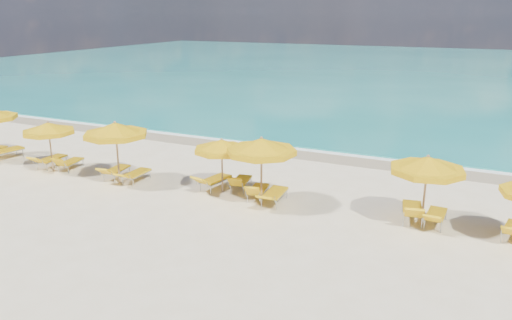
% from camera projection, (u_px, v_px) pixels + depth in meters
% --- Properties ---
extents(ground_plane, '(120.00, 120.00, 0.00)m').
position_uv_depth(ground_plane, '(239.00, 201.00, 18.74)').
color(ground_plane, beige).
extents(ocean, '(120.00, 80.00, 0.30)m').
position_uv_depth(ocean, '(418.00, 70.00, 60.43)').
color(ocean, '#157771').
rests_on(ocean, ground).
extents(wet_sand_band, '(120.00, 2.60, 0.01)m').
position_uv_depth(wet_sand_band, '(305.00, 152.00, 25.17)').
color(wet_sand_band, tan).
rests_on(wet_sand_band, ground).
extents(foam_line, '(120.00, 1.20, 0.03)m').
position_uv_depth(foam_line, '(310.00, 149.00, 25.86)').
color(foam_line, white).
rests_on(foam_line, ground).
extents(whitecap_near, '(14.00, 0.36, 0.05)m').
position_uv_depth(whitecap_near, '(271.00, 110.00, 35.94)').
color(whitecap_near, white).
rests_on(whitecap_near, ground).
extents(whitecap_far, '(18.00, 0.30, 0.05)m').
position_uv_depth(whitecap_far, '(485.00, 109.00, 36.35)').
color(whitecap_far, white).
rests_on(whitecap_far, ground).
extents(umbrella_1, '(2.84, 2.84, 2.27)m').
position_uv_depth(umbrella_1, '(48.00, 129.00, 21.73)').
color(umbrella_1, '#A17A50').
rests_on(umbrella_1, ground).
extents(umbrella_2, '(3.02, 3.02, 2.62)m').
position_uv_depth(umbrella_2, '(115.00, 130.00, 20.10)').
color(umbrella_2, '#A17A50').
rests_on(umbrella_2, ground).
extents(umbrella_3, '(2.26, 2.26, 2.19)m').
position_uv_depth(umbrella_3, '(222.00, 146.00, 19.14)').
color(umbrella_3, '#A17A50').
rests_on(umbrella_3, ground).
extents(umbrella_4, '(3.13, 3.13, 2.59)m').
position_uv_depth(umbrella_4, '(261.00, 147.00, 17.76)').
color(umbrella_4, '#A17A50').
rests_on(umbrella_4, ground).
extents(umbrella_5, '(2.86, 2.86, 2.45)m').
position_uv_depth(umbrella_5, '(427.00, 165.00, 16.00)').
color(umbrella_5, '#A17A50').
rests_on(umbrella_5, ground).
extents(lounger_0_right, '(0.98, 2.08, 0.82)m').
position_uv_depth(lounger_0_right, '(6.00, 154.00, 24.04)').
color(lounger_0_right, '#A5A8AD').
rests_on(lounger_0_right, ground).
extents(lounger_1_left, '(0.71, 1.91, 0.77)m').
position_uv_depth(lounger_1_left, '(51.00, 162.00, 22.77)').
color(lounger_1_left, '#A5A8AD').
rests_on(lounger_1_left, ground).
extents(lounger_1_right, '(0.82, 1.72, 0.80)m').
position_uv_depth(lounger_1_right, '(70.00, 165.00, 22.42)').
color(lounger_1_right, '#A5A8AD').
rests_on(lounger_1_right, ground).
extents(lounger_2_left, '(0.80, 1.84, 0.75)m').
position_uv_depth(lounger_2_left, '(116.00, 173.00, 21.27)').
color(lounger_2_left, '#A5A8AD').
rests_on(lounger_2_left, ground).
extents(lounger_2_right, '(0.63, 1.83, 0.68)m').
position_uv_depth(lounger_2_right, '(136.00, 177.00, 20.79)').
color(lounger_2_right, '#A5A8AD').
rests_on(lounger_2_right, ground).
extents(lounger_3_left, '(0.94, 1.96, 0.80)m').
position_uv_depth(lounger_3_left, '(215.00, 183.00, 19.98)').
color(lounger_3_left, '#A5A8AD').
rests_on(lounger_3_left, ground).
extents(lounger_3_right, '(0.88, 1.77, 0.83)m').
position_uv_depth(lounger_3_right, '(241.00, 184.00, 19.87)').
color(lounger_3_right, '#A5A8AD').
rests_on(lounger_3_right, ground).
extents(lounger_4_left, '(0.86, 1.76, 0.82)m').
position_uv_depth(lounger_4_left, '(258.00, 193.00, 18.90)').
color(lounger_4_left, '#A5A8AD').
rests_on(lounger_4_left, ground).
extents(lounger_4_right, '(0.76, 2.00, 0.71)m').
position_uv_depth(lounger_4_right, '(274.00, 198.00, 18.43)').
color(lounger_4_right, '#A5A8AD').
rests_on(lounger_4_right, ground).
extents(lounger_5_left, '(0.97, 2.00, 0.89)m').
position_uv_depth(lounger_5_left, '(412.00, 214.00, 16.93)').
color(lounger_5_left, '#A5A8AD').
rests_on(lounger_5_left, ground).
extents(lounger_5_right, '(0.65, 1.79, 0.75)m').
position_uv_depth(lounger_5_right, '(435.00, 219.00, 16.57)').
color(lounger_5_right, '#A5A8AD').
rests_on(lounger_5_right, ground).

